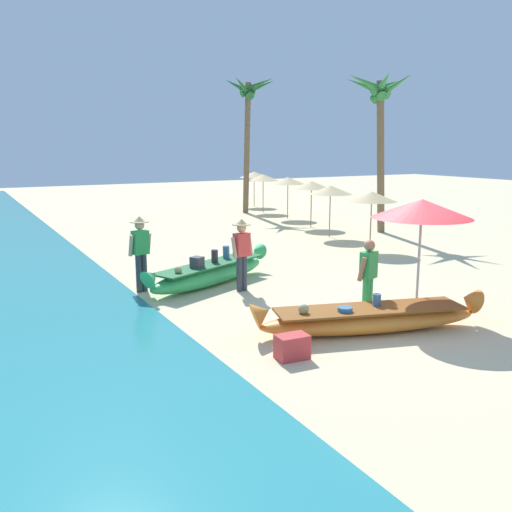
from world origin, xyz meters
TOP-DOWN VIEW (x-y plane):
  - ground_plane at (0.00, 0.00)m, footprint 80.00×80.00m
  - boat_orange_foreground at (-0.90, -0.49)m, footprint 4.44×1.94m
  - boat_green_midground at (-2.01, 4.10)m, footprint 4.03×2.27m
  - person_vendor_hatted at (-1.58, 3.25)m, footprint 0.58×0.44m
  - person_tourist_customer at (-0.35, 0.23)m, footprint 0.58×0.38m
  - person_vendor_assistant at (-3.67, 4.31)m, footprint 0.58×0.44m
  - patio_umbrella_large at (0.55, -0.21)m, footprint 1.93×1.93m
  - parasol_row_0 at (4.42, 5.79)m, footprint 1.60×1.60m
  - parasol_row_1 at (4.83, 8.56)m, footprint 1.60×1.60m
  - parasol_row_2 at (5.64, 10.97)m, footprint 1.60×1.60m
  - parasol_row_3 at (6.26, 13.79)m, footprint 1.60×1.60m
  - parasol_row_4 at (6.43, 16.40)m, footprint 1.60×1.60m
  - parasol_row_5 at (7.35, 19.02)m, footprint 1.60×1.60m
  - palm_tree_tall_inland at (5.76, 16.67)m, footprint 2.57×2.82m
  - palm_tree_leaning_seaward at (6.96, 8.54)m, footprint 2.80×2.74m
  - cooler_box at (-2.82, -0.90)m, footprint 0.54×0.37m

SIDE VIEW (x-z plane):
  - ground_plane at x=0.00m, z-range 0.00..0.00m
  - cooler_box at x=-2.82m, z-range 0.00..0.40m
  - boat_orange_foreground at x=-0.90m, z-range -0.12..0.65m
  - boat_green_midground at x=-2.01m, z-range -0.12..0.73m
  - person_tourist_customer at x=-0.35m, z-range 0.10..1.67m
  - person_vendor_hatted at x=-1.58m, z-range 0.13..1.84m
  - person_vendor_assistant at x=-3.67m, z-range 0.14..1.92m
  - parasol_row_0 at x=4.42m, z-range 0.79..2.70m
  - parasol_row_1 at x=4.83m, z-range 0.79..2.70m
  - parasol_row_2 at x=5.64m, z-range 0.79..2.70m
  - parasol_row_3 at x=6.26m, z-range 0.79..2.70m
  - parasol_row_4 at x=6.43m, z-range 0.79..2.70m
  - parasol_row_5 at x=7.35m, z-range 0.79..2.70m
  - patio_umbrella_large at x=0.55m, z-range 0.98..3.33m
  - palm_tree_leaning_seaward at x=6.96m, z-range 1.85..7.87m
  - palm_tree_tall_inland at x=5.76m, z-range 1.89..8.53m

